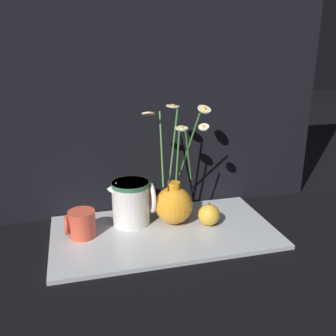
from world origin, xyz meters
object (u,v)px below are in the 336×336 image
object	(u,v)px
ceramic_pitcher	(132,201)
yellow_mug	(81,224)
vase_with_flowers	(174,202)
orange_fruit	(209,215)

from	to	relation	value
ceramic_pitcher	yellow_mug	bearing A→B (deg)	-162.91
vase_with_flowers	ceramic_pitcher	size ratio (longest dim) A/B	2.50
ceramic_pitcher	orange_fruit	bearing A→B (deg)	-18.87
vase_with_flowers	orange_fruit	bearing A→B (deg)	-25.34
yellow_mug	ceramic_pitcher	distance (m)	0.16
vase_with_flowers	orange_fruit	distance (m)	0.11
vase_with_flowers	yellow_mug	bearing A→B (deg)	-176.32
vase_with_flowers	orange_fruit	size ratio (longest dim) A/B	4.87
ceramic_pitcher	orange_fruit	distance (m)	0.24
vase_with_flowers	yellow_mug	distance (m)	0.28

